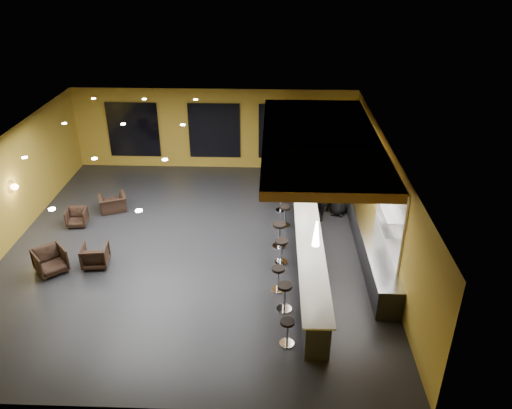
{
  "coord_description": "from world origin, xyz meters",
  "views": [
    {
      "loc": [
        2.52,
        -13.83,
        8.87
      ],
      "look_at": [
        2.0,
        0.5,
        1.3
      ],
      "focal_mm": 35.0,
      "sensor_mm": 36.0,
      "label": 1
    }
  ],
  "objects_px": {
    "armchair_d": "(113,203)",
    "bar_stool_6": "(281,199)",
    "armchair_a": "(50,261)",
    "bar_stool_3": "(281,248)",
    "bar_stool_5": "(285,213)",
    "staff_c": "(339,193)",
    "armchair_c": "(77,217)",
    "bar_stool_4": "(279,232)",
    "bar_counter": "(308,251)",
    "prep_counter": "(371,246)",
    "bar_stool_1": "(284,294)",
    "staff_a": "(319,196)",
    "staff_b": "(338,190)",
    "pendant_0": "(316,233)",
    "armchair_b": "(95,255)",
    "column": "(303,156)",
    "pendant_1": "(310,190)",
    "bar_stool_0": "(287,329)",
    "bar_stool_2": "(278,276)",
    "pendant_2": "(306,158)"
  },
  "relations": [
    {
      "from": "armchair_b",
      "to": "staff_b",
      "type": "bearing_deg",
      "value": -161.04
    },
    {
      "from": "pendant_2",
      "to": "bar_stool_5",
      "type": "height_order",
      "value": "pendant_2"
    },
    {
      "from": "prep_counter",
      "to": "bar_stool_1",
      "type": "height_order",
      "value": "prep_counter"
    },
    {
      "from": "armchair_c",
      "to": "bar_stool_4",
      "type": "height_order",
      "value": "bar_stool_4"
    },
    {
      "from": "column",
      "to": "armchair_a",
      "type": "xyz_separation_m",
      "value": [
        -7.76,
        -5.22,
        -1.36
      ]
    },
    {
      "from": "bar_stool_1",
      "to": "column",
      "type": "bearing_deg",
      "value": 83.59
    },
    {
      "from": "armchair_d",
      "to": "bar_stool_0",
      "type": "distance_m",
      "value": 9.23
    },
    {
      "from": "prep_counter",
      "to": "pendant_1",
      "type": "distance_m",
      "value": 2.77
    },
    {
      "from": "pendant_0",
      "to": "armchair_c",
      "type": "height_order",
      "value": "pendant_0"
    },
    {
      "from": "staff_b",
      "to": "armchair_d",
      "type": "height_order",
      "value": "staff_b"
    },
    {
      "from": "pendant_0",
      "to": "bar_stool_0",
      "type": "height_order",
      "value": "pendant_0"
    },
    {
      "from": "armchair_a",
      "to": "bar_stool_3",
      "type": "distance_m",
      "value": 6.98
    },
    {
      "from": "prep_counter",
      "to": "armchair_c",
      "type": "xyz_separation_m",
      "value": [
        -9.97,
        1.68,
        -0.11
      ]
    },
    {
      "from": "pendant_1",
      "to": "bar_stool_2",
      "type": "height_order",
      "value": "pendant_1"
    },
    {
      "from": "bar_stool_3",
      "to": "bar_stool_4",
      "type": "height_order",
      "value": "bar_stool_4"
    },
    {
      "from": "bar_stool_6",
      "to": "bar_stool_2",
      "type": "bearing_deg",
      "value": -91.4
    },
    {
      "from": "column",
      "to": "bar_stool_5",
      "type": "height_order",
      "value": "column"
    },
    {
      "from": "bar_counter",
      "to": "bar_stool_4",
      "type": "relative_size",
      "value": 9.26
    },
    {
      "from": "armchair_a",
      "to": "bar_stool_1",
      "type": "distance_m",
      "value": 7.17
    },
    {
      "from": "bar_counter",
      "to": "staff_b",
      "type": "bearing_deg",
      "value": 70.65
    },
    {
      "from": "bar_stool_6",
      "to": "column",
      "type": "bearing_deg",
      "value": 53.37
    },
    {
      "from": "pendant_0",
      "to": "bar_stool_2",
      "type": "xyz_separation_m",
      "value": [
        -0.92,
        0.72,
        -1.86
      ]
    },
    {
      "from": "prep_counter",
      "to": "pendant_2",
      "type": "xyz_separation_m",
      "value": [
        -2.0,
        2.5,
        1.92
      ]
    },
    {
      "from": "bar_counter",
      "to": "pendant_1",
      "type": "xyz_separation_m",
      "value": [
        0.0,
        0.5,
        1.85
      ]
    },
    {
      "from": "armchair_b",
      "to": "bar_stool_5",
      "type": "relative_size",
      "value": 1.03
    },
    {
      "from": "staff_a",
      "to": "staff_c",
      "type": "height_order",
      "value": "staff_a"
    },
    {
      "from": "bar_stool_3",
      "to": "pendant_1",
      "type": "bearing_deg",
      "value": 25.5
    },
    {
      "from": "bar_counter",
      "to": "armchair_c",
      "type": "relative_size",
      "value": 11.53
    },
    {
      "from": "pendant_1",
      "to": "bar_stool_4",
      "type": "distance_m",
      "value": 2.07
    },
    {
      "from": "staff_c",
      "to": "armchair_a",
      "type": "distance_m",
      "value": 9.89
    },
    {
      "from": "bar_stool_5",
      "to": "bar_stool_6",
      "type": "bearing_deg",
      "value": 96.64
    },
    {
      "from": "staff_a",
      "to": "bar_stool_3",
      "type": "bearing_deg",
      "value": -99.34
    },
    {
      "from": "bar_stool_1",
      "to": "bar_stool_5",
      "type": "height_order",
      "value": "bar_stool_1"
    },
    {
      "from": "bar_stool_0",
      "to": "bar_stool_6",
      "type": "xyz_separation_m",
      "value": [
        -0.1,
        6.96,
        0.01
      ]
    },
    {
      "from": "column",
      "to": "staff_c",
      "type": "bearing_deg",
      "value": -44.67
    },
    {
      "from": "bar_stool_5",
      "to": "staff_c",
      "type": "bearing_deg",
      "value": 24.94
    },
    {
      "from": "armchair_a",
      "to": "bar_stool_1",
      "type": "bearing_deg",
      "value": -54.37
    },
    {
      "from": "prep_counter",
      "to": "bar_stool_2",
      "type": "relative_size",
      "value": 7.78
    },
    {
      "from": "pendant_0",
      "to": "pendant_1",
      "type": "distance_m",
      "value": 2.5
    },
    {
      "from": "bar_counter",
      "to": "bar_stool_5",
      "type": "relative_size",
      "value": 10.42
    },
    {
      "from": "staff_c",
      "to": "bar_stool_2",
      "type": "height_order",
      "value": "staff_c"
    },
    {
      "from": "staff_a",
      "to": "bar_stool_1",
      "type": "height_order",
      "value": "staff_a"
    },
    {
      "from": "armchair_d",
      "to": "bar_stool_6",
      "type": "xyz_separation_m",
      "value": [
        6.22,
        0.23,
        0.16
      ]
    },
    {
      "from": "bar_counter",
      "to": "bar_stool_3",
      "type": "height_order",
      "value": "bar_counter"
    },
    {
      "from": "staff_a",
      "to": "bar_stool_5",
      "type": "height_order",
      "value": "staff_a"
    },
    {
      "from": "bar_counter",
      "to": "armchair_a",
      "type": "distance_m",
      "value": 7.79
    },
    {
      "from": "armchair_d",
      "to": "staff_c",
      "type": "bearing_deg",
      "value": 157.48
    },
    {
      "from": "staff_b",
      "to": "bar_stool_5",
      "type": "xyz_separation_m",
      "value": [
        -1.94,
        -1.19,
        -0.34
      ]
    },
    {
      "from": "bar_counter",
      "to": "bar_stool_2",
      "type": "xyz_separation_m",
      "value": [
        -0.92,
        -1.28,
        -0.01
      ]
    },
    {
      "from": "armchair_b",
      "to": "armchair_d",
      "type": "bearing_deg",
      "value": -89.13
    }
  ]
}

